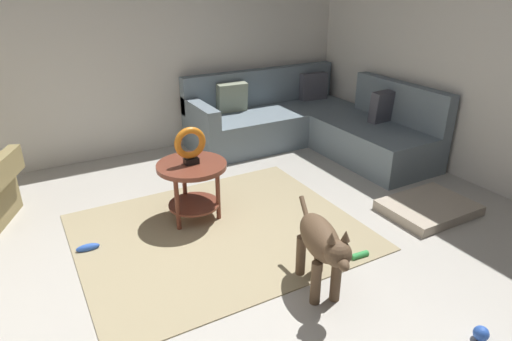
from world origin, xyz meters
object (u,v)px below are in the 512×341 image
object	(u,v)px
dog_bed_mat	(428,208)
dog_toy_bone	(88,248)
side_table	(192,177)
torus_sculpture	(190,145)
dog_toy_ball	(481,333)
dog_toy_rope	(360,255)
sectional_couch	(308,125)
dog	(322,244)

from	to	relation	value
dog_bed_mat	dog_toy_bone	size ratio (longest dim) A/B	4.44
side_table	dog_toy_bone	distance (m)	1.01
dog_bed_mat	dog_toy_bone	world-z (taller)	dog_bed_mat
torus_sculpture	dog_toy_bone	bearing A→B (deg)	-176.60
dog_toy_ball	dog_toy_bone	size ratio (longest dim) A/B	0.51
torus_sculpture	dog_toy_rope	distance (m)	1.63
dog_toy_rope	dog_toy_bone	xyz separation A→B (m)	(-1.82, 1.13, 0.00)
dog_bed_mat	side_table	bearing A→B (deg)	154.15
torus_sculpture	dog_toy_rope	size ratio (longest dim) A/B	2.25
sectional_couch	dog_toy_rope	distance (m)	2.44
dog_toy_bone	sectional_couch	bearing A→B (deg)	20.19
torus_sculpture	dog_bed_mat	size ratio (longest dim) A/B	0.41
dog_bed_mat	dog_toy_bone	distance (m)	2.99
dog	dog_bed_mat	bearing A→B (deg)	-149.20
torus_sculpture	dog_toy_bone	size ratio (longest dim) A/B	1.81
dog_toy_ball	dog_toy_bone	bearing A→B (deg)	131.59
torus_sculpture	dog_bed_mat	xyz separation A→B (m)	(1.93, -0.93, -0.67)
dog_toy_rope	dog_bed_mat	bearing A→B (deg)	13.50
dog_toy_rope	side_table	bearing A→B (deg)	126.81
dog_toy_rope	sectional_couch	bearing A→B (deg)	64.25
dog	torus_sculpture	bearing A→B (deg)	-57.91
dog_toy_ball	dog_toy_bone	xyz separation A→B (m)	(-1.89, 2.13, -0.02)
torus_sculpture	dog_bed_mat	distance (m)	2.24
dog_bed_mat	dog_toy_rope	bearing A→B (deg)	-166.50
dog	dog_toy_bone	size ratio (longest dim) A/B	4.60
side_table	dog_toy_bone	world-z (taller)	side_table
side_table	dog_toy_bone	size ratio (longest dim) A/B	3.33
sectional_couch	dog_toy_bone	xyz separation A→B (m)	(-2.87, -1.06, -0.26)
torus_sculpture	dog_toy_ball	xyz separation A→B (m)	(0.95, -2.18, -0.67)
side_table	dog_toy_ball	world-z (taller)	side_table
torus_sculpture	dog_toy_ball	bearing A→B (deg)	-66.35
dog_toy_ball	dog_bed_mat	bearing A→B (deg)	52.03
dog	dog_toy_ball	xyz separation A→B (m)	(0.57, -0.84, -0.33)
side_table	dog	bearing A→B (deg)	-74.12
dog_toy_ball	dog_toy_bone	world-z (taller)	dog_toy_ball
dog_toy_ball	side_table	bearing A→B (deg)	113.65
sectional_couch	dog_bed_mat	size ratio (longest dim) A/B	2.81
dog_bed_mat	dog	xyz separation A→B (m)	(-1.55, -0.40, 0.33)
torus_sculpture	dog_toy_bone	world-z (taller)	torus_sculpture
dog_bed_mat	dog_toy_rope	world-z (taller)	dog_bed_mat
sectional_couch	dog_bed_mat	distance (m)	1.95
side_table	dog_toy_rope	bearing A→B (deg)	-53.19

